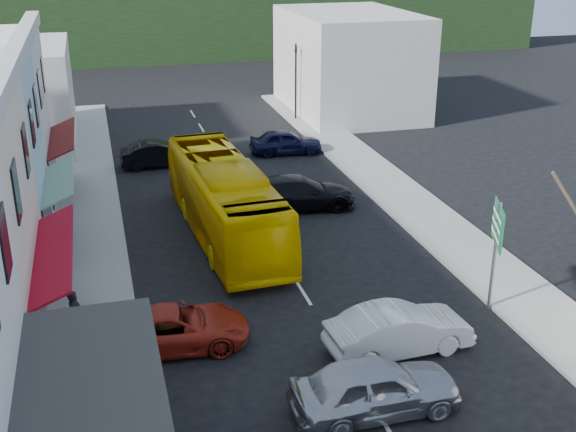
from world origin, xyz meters
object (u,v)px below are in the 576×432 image
object	(u,v)px
pedestrian_left	(76,316)
car_white	(399,332)
car_silver	(375,390)
direction_sign	(494,258)
car_red	(173,327)
bus	(225,202)
traffic_signal	(296,83)

from	to	relation	value
pedestrian_left	car_white	bearing A→B (deg)	-87.32
car_silver	direction_sign	xyz separation A→B (m)	(5.97, 4.30, 1.30)
car_silver	car_red	size ratio (longest dim) A/B	0.96
car_white	direction_sign	size ratio (longest dim) A/B	1.10
car_silver	car_red	bearing A→B (deg)	45.38
bus	direction_sign	world-z (taller)	direction_sign
car_white	pedestrian_left	world-z (taller)	pedestrian_left
car_silver	pedestrian_left	bearing A→B (deg)	53.22
car_silver	car_red	distance (m)	6.88
pedestrian_left	traffic_signal	world-z (taller)	traffic_signal
car_white	traffic_signal	world-z (taller)	traffic_signal
bus	direction_sign	xyz separation A→B (m)	(7.64, -8.90, 0.45)
car_red	pedestrian_left	world-z (taller)	pedestrian_left
bus	traffic_signal	xyz separation A→B (m)	(8.35, 18.39, 1.06)
direction_sign	bus	bearing A→B (deg)	152.08
bus	pedestrian_left	xyz separation A→B (m)	(-6.19, -7.40, -0.55)
pedestrian_left	car_silver	bearing A→B (deg)	-105.84
car_red	direction_sign	bearing A→B (deg)	-89.19
bus	car_white	bearing A→B (deg)	-74.86
car_red	bus	bearing A→B (deg)	-17.71
direction_sign	car_silver	bearing A→B (deg)	-122.80
car_white	direction_sign	bearing A→B (deg)	-72.51
car_white	car_red	bearing A→B (deg)	68.36
traffic_signal	bus	bearing A→B (deg)	77.36
bus	car_silver	xyz separation A→B (m)	(1.67, -13.20, -0.85)
car_silver	pedestrian_left	distance (m)	9.77
direction_sign	car_white	bearing A→B (deg)	-136.93
car_red	direction_sign	xyz separation A→B (m)	(10.89, -0.50, 1.30)
car_white	car_silver	bearing A→B (deg)	141.09
car_red	direction_sign	size ratio (longest dim) A/B	1.15
pedestrian_left	direction_sign	size ratio (longest dim) A/B	0.42
direction_sign	traffic_signal	bearing A→B (deg)	109.96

